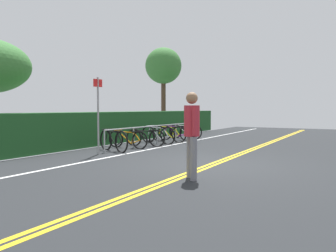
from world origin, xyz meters
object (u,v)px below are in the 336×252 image
Objects in this scene: bicycle_0 at (113,141)px; tree_mid at (163,67)px; bicycle_5 at (176,133)px; pedestrian at (192,129)px; bicycle_6 at (185,131)px; bicycle_3 at (158,135)px; bike_rack at (157,130)px; bicycle_2 at (145,138)px; sign_post_near at (98,108)px; bicycle_4 at (169,134)px; bicycle_1 at (128,139)px.

tree_mid is at bearing 21.48° from bicycle_0.
bicycle_5 is at bearing -144.79° from tree_mid.
bicycle_6 is at bearing 27.52° from pedestrian.
bicycle_3 is at bearing -177.70° from bicycle_6.
bike_rack is 3.68× the size of bicycle_5.
bicycle_2 is at bearing -2.40° from bicycle_0.
sign_post_near reaches higher than bicycle_3.
bike_rack is 3.71× the size of bicycle_6.
bicycle_4 is 4.70m from sign_post_near.
bicycle_5 is (0.91, 0.16, -0.01)m from bicycle_4.
bicycle_4 is 1.91m from bicycle_6.
bicycle_4 reaches higher than bicycle_1.
bicycle_4 is at bearing -169.98° from bicycle_5.
bicycle_6 is (2.78, 0.08, -0.24)m from bike_rack.
bicycle_3 reaches higher than bicycle_4.
bicycle_5 is 1.01× the size of pedestrian.
bicycle_4 is 0.72× the size of sign_post_near.
bicycle_3 is (0.04, -0.03, -0.22)m from bike_rack.
pedestrian is at bearing -114.63° from sign_post_near.
bicycle_6 is 0.74× the size of sign_post_near.
bicycle_6 is (3.77, 0.17, 0.01)m from bicycle_2.
pedestrian reaches higher than bicycle_3.
bicycle_5 is (1.75, 0.11, -0.02)m from bicycle_3.
sign_post_near is (1.92, 4.19, 0.42)m from pedestrian.
bicycle_3 is 0.84m from bicycle_4.
bicycle_3 is 1.03× the size of bicycle_4.
bicycle_1 is 0.33× the size of tree_mid.
bike_rack is 2.79m from bicycle_6.
sign_post_near is at bearing -178.06° from bicycle_5.
bicycle_1 is at bearing 7.70° from bicycle_0.
tree_mid is (7.31, 3.98, 3.61)m from bike_rack.
bicycle_1 is 0.98× the size of bicycle_5.
bicycle_6 is at bearing 2.30° from bicycle_3.
bicycle_3 reaches higher than bicycle_5.
bicycle_5 is 7.79m from tree_mid.
bike_rack is 3.80m from sign_post_near.
bicycle_1 is 2.73m from bicycle_4.
pedestrian is (-7.40, -4.37, 0.69)m from bicycle_5.
bicycle_2 is at bearing -177.37° from bicycle_6.
bicycle_1 is 0.88m from bicycle_2.
bicycle_1 is at bearing 179.37° from bicycle_5.
pedestrian reaches higher than bicycle_0.
bicycle_1 is 4.63m from bicycle_6.
bicycle_3 is 1.01× the size of bicycle_6.
bicycle_5 is (1.79, 0.08, -0.24)m from bike_rack.
sign_post_near is at bearing -173.88° from bicycle_0.
bike_rack is 1.87m from bicycle_1.
tree_mid is at bearing 20.36° from sign_post_near.
bicycle_1 is 2.18m from sign_post_near.
sign_post_near is (-6.48, -0.19, 1.11)m from bicycle_6.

